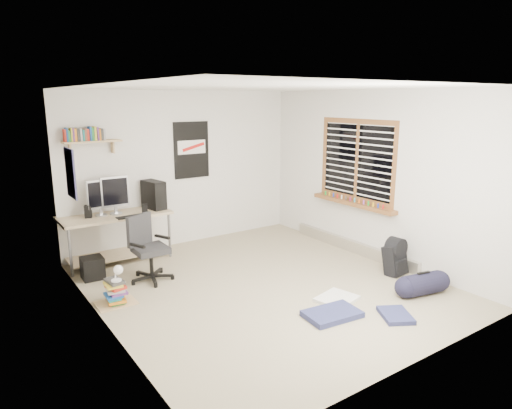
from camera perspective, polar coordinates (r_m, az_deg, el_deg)
floor at (r=6.03m, az=0.87°, el=-10.11°), size 4.00×4.50×0.01m
ceiling at (r=5.54m, az=0.96°, el=14.48°), size 4.00×4.50×0.01m
back_wall at (r=7.58m, az=-9.08°, el=4.42°), size 4.00×0.01×2.50m
left_wall at (r=4.80m, az=-18.95°, el=-1.12°), size 0.01×4.50×2.50m
right_wall at (r=6.99m, az=14.43°, el=3.46°), size 0.01×4.50×2.50m
desk at (r=7.09m, az=-17.04°, el=-3.93°), size 1.67×0.98×0.71m
monitor_left at (r=6.90m, az=-18.89°, el=0.22°), size 0.38×0.15×0.41m
monitor_right at (r=6.94m, az=-17.19°, el=0.53°), size 0.40×0.11×0.44m
pc_tower at (r=7.15m, az=-12.67°, el=1.17°), size 0.27×0.45×0.44m
keyboard at (r=6.77m, az=-15.57°, el=-1.49°), size 0.37×0.14×0.02m
speaker_left at (r=6.88m, az=-20.24°, el=-0.87°), size 0.12×0.12×0.19m
speaker_right at (r=6.83m, az=-13.74°, el=-0.62°), size 0.11×0.11×0.17m
office_chair at (r=6.19m, az=-13.07°, el=-4.95°), size 0.76×0.76×0.89m
wall_shelf at (r=6.91m, az=-19.80°, el=7.42°), size 0.80×0.22×0.24m
poster_back_wall at (r=7.58m, az=-8.05°, el=6.75°), size 0.62×0.03×0.92m
poster_left_wall at (r=5.91m, az=-22.18°, el=3.65°), size 0.02×0.42×0.60m
window at (r=7.12m, az=12.41°, el=5.36°), size 0.10×1.50×1.26m
baseboard_heater at (r=7.43m, az=11.92°, el=-5.08°), size 0.08×2.50×0.18m
backpack at (r=6.61m, az=16.97°, el=-6.66°), size 0.33×0.28×0.41m
duffel_bag at (r=6.08m, az=20.10°, el=-9.28°), size 0.32×0.32×0.53m
tshirt at (r=5.69m, az=10.08°, el=-11.52°), size 0.54×0.48×0.04m
jeans_a at (r=5.29m, az=9.49°, el=-13.36°), size 0.65×0.45×0.07m
jeans_b at (r=5.43m, az=17.05°, el=-13.09°), size 0.47×0.50×0.05m
book_stack at (r=5.72m, az=-17.21°, el=-10.36°), size 0.49×0.42×0.30m
desk_lamp at (r=5.62m, az=-17.11°, el=-8.24°), size 0.13×0.20×0.20m
subwoofer at (r=6.58m, az=-19.75°, el=-7.54°), size 0.29×0.29×0.31m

